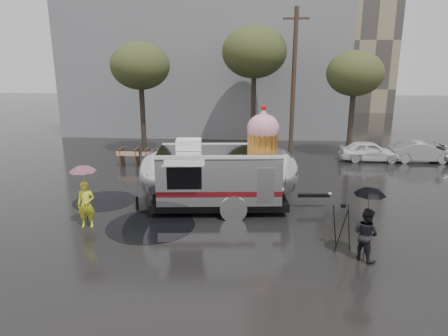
# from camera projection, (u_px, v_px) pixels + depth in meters

# --- Properties ---
(ground) EXTENTS (120.00, 120.00, 0.00)m
(ground) POSITION_uv_depth(u_px,v_px,m) (250.00, 247.00, 12.98)
(ground) COLOR black
(ground) RESTS_ON ground
(puddles) EXTENTS (6.60, 5.42, 0.01)m
(puddles) POSITION_uv_depth(u_px,v_px,m) (145.00, 213.00, 15.85)
(puddles) COLOR black
(puddles) RESTS_ON ground
(grey_building) EXTENTS (22.00, 12.00, 13.00)m
(grey_building) POSITION_uv_depth(u_px,v_px,m) (208.00, 53.00, 34.67)
(grey_building) COLOR slate
(grey_building) RESTS_ON ground
(utility_pole) EXTENTS (1.60, 0.28, 9.00)m
(utility_pole) POSITION_uv_depth(u_px,v_px,m) (294.00, 81.00, 25.07)
(utility_pole) COLOR #473323
(utility_pole) RESTS_ON ground
(tree_left) EXTENTS (3.64, 3.64, 6.95)m
(tree_left) POSITION_uv_depth(u_px,v_px,m) (140.00, 66.00, 24.55)
(tree_left) COLOR #382D26
(tree_left) RESTS_ON ground
(tree_mid) EXTENTS (4.20, 4.20, 8.03)m
(tree_mid) POSITION_uv_depth(u_px,v_px,m) (254.00, 52.00, 25.76)
(tree_mid) COLOR #382D26
(tree_mid) RESTS_ON ground
(tree_right) EXTENTS (3.36, 3.36, 6.42)m
(tree_right) POSITION_uv_depth(u_px,v_px,m) (355.00, 74.00, 23.75)
(tree_right) COLOR #382D26
(tree_right) RESTS_ON ground
(barricade_row) EXTENTS (4.30, 0.80, 1.00)m
(barricade_row) POSITION_uv_depth(u_px,v_px,m) (155.00, 157.00, 22.83)
(barricade_row) COLOR #473323
(barricade_row) RESTS_ON ground
(airstream_trailer) EXTENTS (7.96, 3.47, 4.30)m
(airstream_trailer) POSITION_uv_depth(u_px,v_px,m) (222.00, 173.00, 15.92)
(airstream_trailer) COLOR silver
(airstream_trailer) RESTS_ON ground
(person_left) EXTENTS (0.67, 0.50, 1.69)m
(person_left) POSITION_uv_depth(u_px,v_px,m) (86.00, 204.00, 14.34)
(person_left) COLOR yellow
(person_left) RESTS_ON ground
(umbrella_pink) EXTENTS (1.14, 1.14, 2.33)m
(umbrella_pink) POSITION_uv_depth(u_px,v_px,m) (83.00, 175.00, 14.06)
(umbrella_pink) COLOR #CF7B94
(umbrella_pink) RESTS_ON ground
(person_right) EXTENTS (0.84, 0.88, 1.63)m
(person_right) POSITION_uv_depth(u_px,v_px,m) (366.00, 234.00, 11.96)
(person_right) COLOR black
(person_right) RESTS_ON ground
(umbrella_black) EXTENTS (1.12, 1.12, 2.31)m
(umbrella_black) POSITION_uv_depth(u_px,v_px,m) (369.00, 199.00, 11.67)
(umbrella_black) COLOR black
(umbrella_black) RESTS_ON ground
(tripod) EXTENTS (0.61, 0.60, 1.52)m
(tripod) POSITION_uv_depth(u_px,v_px,m) (342.00, 222.00, 12.64)
(tripod) COLOR black
(tripod) RESTS_ON ground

